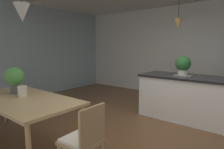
{
  "coord_description": "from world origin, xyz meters",
  "views": [
    {
      "loc": [
        1.38,
        -2.54,
        1.48
      ],
      "look_at": [
        -0.76,
        0.14,
        1.0
      ],
      "focal_mm": 31.02,
      "sensor_mm": 36.0,
      "label": 1
    }
  ],
  "objects": [
    {
      "name": "wall_back_kitchen",
      "position": [
        0.0,
        3.26,
        1.35
      ],
      "size": [
        10.0,
        0.12,
        2.7
      ],
      "primitive_type": "cube",
      "color": "silver",
      "rests_on": "ground_plane"
    },
    {
      "name": "pendant_over_island_main",
      "position": [
        -0.08,
        1.46,
        1.95
      ],
      "size": [
        0.16,
        0.16,
        0.86
      ],
      "color": "black"
    },
    {
      "name": "ground_plane",
      "position": [
        0.0,
        0.0,
        -0.02
      ],
      "size": [
        10.0,
        8.4,
        0.04
      ],
      "primitive_type": "cube",
      "color": "brown"
    },
    {
      "name": "potted_plant_on_island",
      "position": [
        0.06,
        1.46,
        1.12
      ],
      "size": [
        0.31,
        0.31,
        0.4
      ],
      "color": "beige",
      "rests_on": "kitchen_island"
    },
    {
      "name": "pendant_over_table",
      "position": [
        -1.43,
        -1.1,
        1.98
      ],
      "size": [
        0.23,
        0.23,
        0.86
      ],
      "color": "black"
    },
    {
      "name": "vase_on_dining_table",
      "position": [
        -1.54,
        -1.11,
        0.81
      ],
      "size": [
        0.14,
        0.14,
        0.17
      ],
      "color": "silver",
      "rests_on": "dining_table"
    },
    {
      "name": "chair_kitchen_end",
      "position": [
        -0.12,
        -1.16,
        0.47
      ],
      "size": [
        0.41,
        0.41,
        0.87
      ],
      "color": "tan",
      "rests_on": "ground_plane"
    },
    {
      "name": "potted_plant_on_table",
      "position": [
        -1.81,
        -1.1,
        0.99
      ],
      "size": [
        0.31,
        0.31,
        0.44
      ],
      "color": "#4C4C51",
      "rests_on": "dining_table"
    },
    {
      "name": "kitchen_island",
      "position": [
        0.35,
        1.46,
        0.46
      ],
      "size": [
        2.22,
        0.86,
        0.91
      ],
      "color": "white",
      "rests_on": "ground_plane"
    },
    {
      "name": "window_wall_left_glazing",
      "position": [
        -4.06,
        0.0,
        1.35
      ],
      "size": [
        0.06,
        8.4,
        2.7
      ],
      "primitive_type": "cube",
      "color": "#9EB7C6",
      "rests_on": "ground_plane"
    },
    {
      "name": "dining_table",
      "position": [
        -1.44,
        -1.16,
        0.66
      ],
      "size": [
        1.9,
        0.96,
        0.72
      ],
      "color": "tan",
      "rests_on": "ground_plane"
    }
  ]
}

